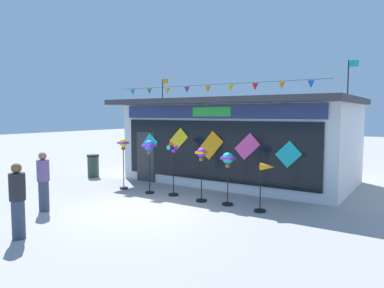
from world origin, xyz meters
TOP-DOWN VIEW (x-y plane):
  - ground_plane at (0.00, 0.00)m, footprint 80.00×80.00m
  - kite_shop_building at (0.36, 5.73)m, footprint 8.99×5.48m
  - wind_spinner_far_left at (-2.41, 1.87)m, footprint 0.30×0.30m
  - wind_spinner_left at (-1.15, 1.83)m, footprint 0.38×0.38m
  - wind_spinner_center_left at (-0.26, 1.99)m, footprint 0.37×0.33m
  - wind_spinner_center_right at (0.96, 1.84)m, footprint 0.34×0.34m
  - wind_spinner_right at (1.85, 1.89)m, footprint 0.35×0.35m
  - wind_spinner_far_right at (3.09, 1.75)m, footprint 0.58×0.33m
  - person_near_camera at (-2.15, -1.56)m, footprint 0.34×0.34m
  - person_mid_plaza at (-0.62, -3.21)m, footprint 0.47×0.45m
  - trash_bin at (-5.28, 2.94)m, footprint 0.52×0.52m

SIDE VIEW (x-z plane):
  - ground_plane at x=0.00m, z-range 0.00..0.00m
  - trash_bin at x=-5.28m, z-range 0.01..0.98m
  - person_near_camera at x=-2.15m, z-range 0.02..1.70m
  - person_mid_plaza at x=-0.62m, z-range 0.05..1.73m
  - wind_spinner_far_right at x=3.09m, z-range 0.26..1.66m
  - wind_spinner_center_left at x=-0.26m, z-range 0.24..2.05m
  - wind_spinner_right at x=1.85m, z-range 0.44..2.04m
  - wind_spinner_center_right at x=0.96m, z-range 0.40..2.09m
  - wind_spinner_far_left at x=-2.41m, z-range 0.50..2.34m
  - wind_spinner_left at x=-1.15m, z-range 0.59..2.43m
  - kite_shop_building at x=0.36m, z-range -0.61..3.96m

